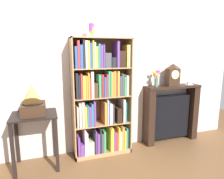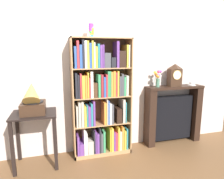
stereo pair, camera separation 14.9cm
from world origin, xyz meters
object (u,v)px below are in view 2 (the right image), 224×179
object	(u,v)px
side_table_left	(35,126)
fireplace_mantel	(172,115)
bookshelf	(101,100)
flower_vase	(158,78)
cup_stack	(91,30)
mantel_clock	(175,75)
teacup_with_saucer	(192,84)
gramophone	(33,101)

from	to	relation	value
side_table_left	fireplace_mantel	xyz separation A→B (m)	(2.30, 0.14, -0.08)
bookshelf	flower_vase	world-z (taller)	bookshelf
fireplace_mantel	flower_vase	bearing A→B (deg)	-176.46
fireplace_mantel	side_table_left	bearing A→B (deg)	-176.56
cup_stack	fireplace_mantel	xyz separation A→B (m)	(1.46, 0.08, -1.41)
fireplace_mantel	mantel_clock	world-z (taller)	mantel_clock
cup_stack	fireplace_mantel	bearing A→B (deg)	2.99
bookshelf	flower_vase	distance (m)	1.03
fireplace_mantel	flower_vase	xyz separation A→B (m)	(-0.34, -0.02, 0.68)
side_table_left	teacup_with_saucer	size ratio (longest dim) A/B	5.44
mantel_clock	gramophone	bearing A→B (deg)	-176.17
bookshelf	side_table_left	xyz separation A→B (m)	(-0.97, -0.08, -0.30)
gramophone	mantel_clock	bearing A→B (deg)	3.83
fireplace_mantel	mantel_clock	size ratio (longest dim) A/B	2.68
cup_stack	side_table_left	bearing A→B (deg)	-175.78
flower_vase	cup_stack	bearing A→B (deg)	-177.17
mantel_clock	cup_stack	bearing A→B (deg)	-177.91
bookshelf	gramophone	world-z (taller)	bookshelf
side_table_left	mantel_clock	world-z (taller)	mantel_clock
gramophone	side_table_left	bearing A→B (deg)	90.00
gramophone	teacup_with_saucer	size ratio (longest dim) A/B	3.43
side_table_left	gramophone	world-z (taller)	gramophone
cup_stack	fireplace_mantel	size ratio (longest dim) A/B	0.18
side_table_left	flower_vase	world-z (taller)	flower_vase
side_table_left	fireplace_mantel	world-z (taller)	fireplace_mantel
teacup_with_saucer	mantel_clock	bearing A→B (deg)	-179.55
fireplace_mantel	flower_vase	world-z (taller)	flower_vase
gramophone	teacup_with_saucer	bearing A→B (deg)	3.36
cup_stack	fireplace_mantel	world-z (taller)	cup_stack
flower_vase	teacup_with_saucer	bearing A→B (deg)	0.01
side_table_left	flower_vase	distance (m)	2.05
bookshelf	gramophone	xyz separation A→B (m)	(-0.97, -0.12, 0.08)
side_table_left	fireplace_mantel	size ratio (longest dim) A/B	0.76
mantel_clock	teacup_with_saucer	distance (m)	0.40
gramophone	teacup_with_saucer	xyz separation A→B (m)	(2.64, 0.16, 0.09)
fireplace_mantel	flower_vase	size ratio (longest dim) A/B	3.62
bookshelf	side_table_left	distance (m)	1.02
cup_stack	teacup_with_saucer	bearing A→B (deg)	1.76
gramophone	flower_vase	xyz separation A→B (m)	(1.96, 0.16, 0.23)
teacup_with_saucer	side_table_left	bearing A→B (deg)	-177.46
mantel_clock	flower_vase	distance (m)	0.32
bookshelf	cup_stack	world-z (taller)	cup_stack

